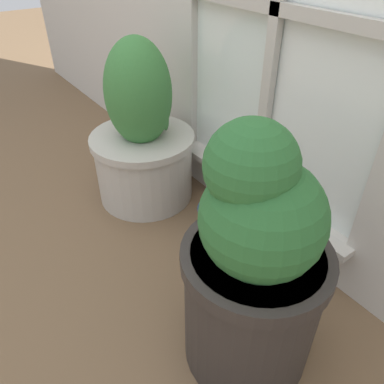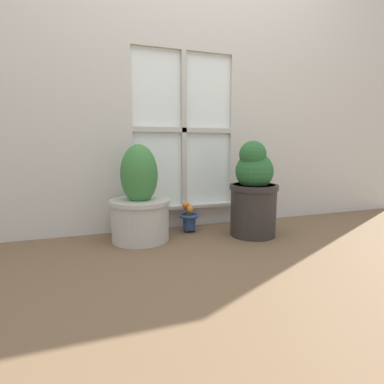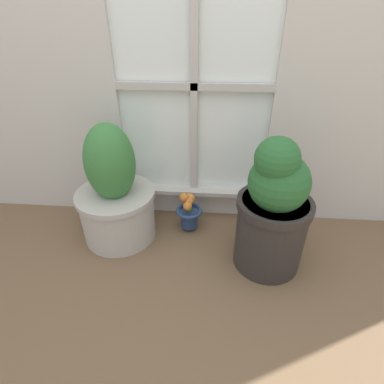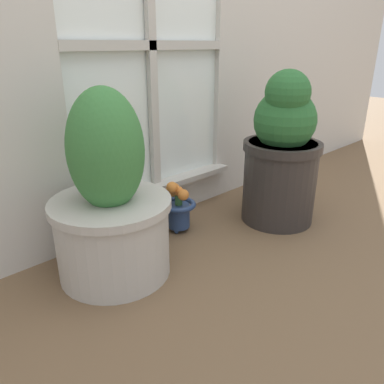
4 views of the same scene
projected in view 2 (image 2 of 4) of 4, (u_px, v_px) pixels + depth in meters
The scene contains 5 objects.
ground_plane at pixel (209, 246), 1.88m from camera, with size 10.00×10.00×0.00m, color brown.
wall_with_window at pixel (183, 57), 2.19m from camera, with size 4.40×0.10×2.50m.
potted_plant_left at pixel (140, 203), 1.98m from camera, with size 0.40×0.40×0.64m.
potted_plant_right at pixel (254, 193), 2.08m from camera, with size 0.34×0.34×0.66m.
flower_vase at pixel (189, 217), 2.20m from camera, with size 0.15×0.15×0.23m.
Camera 2 is at (-0.69, -1.68, 0.62)m, focal length 28.00 mm.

